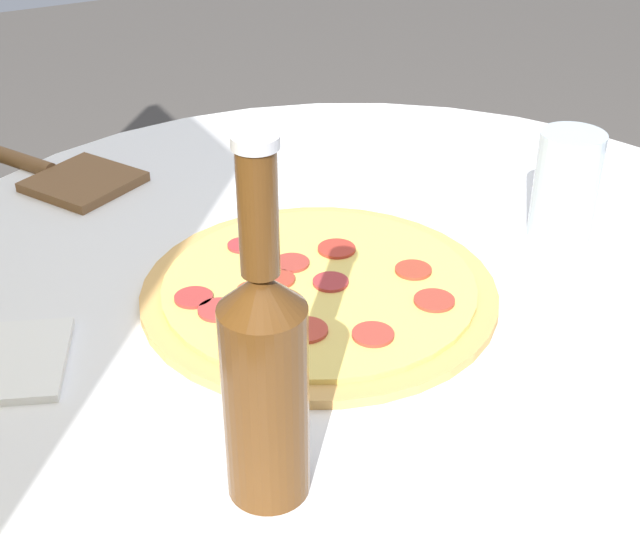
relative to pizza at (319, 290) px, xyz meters
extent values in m
cylinder|color=white|center=(0.00, -0.06, -0.35)|extent=(0.08, 0.08, 0.64)
cylinder|color=white|center=(0.00, -0.06, -0.02)|extent=(1.07, 1.07, 0.02)
cylinder|color=tan|center=(0.00, 0.00, 0.00)|extent=(0.37, 0.37, 0.01)
cylinder|color=#EACC60|center=(0.00, 0.00, 0.01)|extent=(0.32, 0.32, 0.01)
cylinder|color=#A73928|center=(0.03, 0.04, 0.01)|extent=(0.04, 0.04, 0.00)
cylinder|color=#A2372E|center=(0.05, 0.01, 0.01)|extent=(0.04, 0.04, 0.00)
cylinder|color=#A43A28|center=(-0.03, -0.10, 0.01)|extent=(0.04, 0.04, 0.00)
cylinder|color=#AC3734|center=(0.00, 0.11, 0.01)|extent=(0.04, 0.04, 0.00)
cylinder|color=#B23432|center=(0.06, 0.04, 0.01)|extent=(0.04, 0.04, 0.00)
cylinder|color=#A23032|center=(-0.01, -0.01, 0.01)|extent=(0.04, 0.04, 0.00)
cylinder|color=#B43826|center=(0.02, 0.07, 0.01)|extent=(0.04, 0.04, 0.00)
cylinder|color=#A5392D|center=(-0.11, 0.00, 0.01)|extent=(0.04, 0.04, 0.00)
cylinder|color=#A43A2B|center=(-0.09, -0.08, 0.01)|extent=(0.04, 0.04, 0.00)
cylinder|color=#AE3D30|center=(-0.03, 0.09, 0.01)|extent=(0.03, 0.03, 0.00)
cylinder|color=#B13227|center=(0.05, -0.05, 0.01)|extent=(0.04, 0.04, 0.00)
cylinder|color=#B93D2E|center=(-0.07, 0.05, 0.01)|extent=(0.04, 0.04, 0.00)
cylinder|color=#B23134|center=(0.11, 0.04, 0.01)|extent=(0.03, 0.03, 0.00)
cylinder|color=#A6322F|center=(0.03, 0.12, 0.01)|extent=(0.04, 0.04, 0.00)
cylinder|color=#A2352B|center=(0.13, 0.01, 0.01)|extent=(0.03, 0.03, 0.00)
cylinder|color=#563314|center=(-0.22, 0.16, 0.07)|extent=(0.06, 0.06, 0.16)
cone|color=#563314|center=(-0.22, 0.16, 0.17)|extent=(0.06, 0.06, 0.03)
cylinder|color=#563314|center=(-0.22, 0.16, 0.23)|extent=(0.03, 0.03, 0.09)
cylinder|color=silver|center=(-0.22, 0.16, 0.28)|extent=(0.03, 0.03, 0.01)
cube|color=brown|center=(0.38, 0.14, 0.00)|extent=(0.16, 0.16, 0.01)
cylinder|color=brown|center=(0.50, 0.20, 0.00)|extent=(0.15, 0.09, 0.02)
cylinder|color=#ADBCC6|center=(-0.02, -0.31, 0.05)|extent=(0.07, 0.07, 0.13)
cube|color=white|center=(0.03, 0.29, 0.00)|extent=(0.14, 0.11, 0.01)
camera|label=1|loc=(-0.68, 0.37, 0.49)|focal=50.00mm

